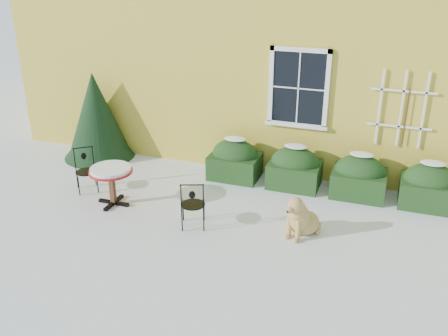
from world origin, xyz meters
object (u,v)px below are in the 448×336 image
at_px(bistro_table, 111,174).
at_px(patio_chair_near, 193,204).
at_px(patio_chair_far, 86,170).
at_px(dog, 301,218).
at_px(evergreen_shrub, 97,124).

relative_size(bistro_table, patio_chair_near, 0.91).
relative_size(patio_chair_far, dog, 1.03).
distance_m(evergreen_shrub, bistro_table, 2.60).
height_order(bistro_table, patio_chair_near, patio_chair_near).
height_order(bistro_table, patio_chair_far, patio_chair_far).
xyz_separation_m(bistro_table, dog, (3.64, 0.08, -0.32)).
bearing_deg(bistro_table, patio_chair_far, 155.38).
bearing_deg(patio_chair_near, dog, 170.30).
relative_size(patio_chair_near, dog, 1.06).
xyz_separation_m(bistro_table, patio_chair_near, (1.79, -0.28, -0.19)).
relative_size(patio_chair_near, patio_chair_far, 1.03).
bearing_deg(dog, patio_chair_near, -144.46).
bearing_deg(bistro_table, patio_chair_near, -8.97).
height_order(patio_chair_far, dog, patio_chair_far).
xyz_separation_m(patio_chair_far, dog, (4.48, -0.31, -0.12)).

